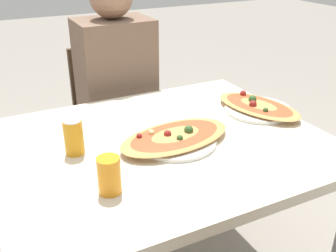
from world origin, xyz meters
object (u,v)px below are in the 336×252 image
Objects in this scene: person_seated at (117,79)px; drink_glass at (109,175)px; soda_can at (74,137)px; chair_far_seated at (112,113)px; pizza_second at (258,107)px; pizza_main at (175,137)px; dining_table at (162,156)px.

drink_glass is at bearing 68.81° from person_seated.
chair_far_seated is at bearing 62.81° from soda_can.
chair_far_seated is at bearing 118.77° from pizza_second.
pizza_main is at bearing 30.84° from drink_glass.
drink_glass is 0.82m from pizza_second.
dining_table is 10.44× the size of drink_glass.
pizza_main is (-0.04, -0.84, 0.24)m from chair_far_seated.
pizza_main is at bearing -41.91° from dining_table.
chair_far_seated is 6.94× the size of soda_can.
soda_can is (-0.39, -0.65, 0.05)m from person_seated.
dining_table is 0.50m from pizza_second.
person_seated reaches higher than soda_can.
drink_glass is 0.26× the size of pizza_second.
pizza_main is 0.37m from drink_glass.
pizza_main is 0.36m from soda_can.
pizza_second is (0.80, 0.01, -0.04)m from soda_can.
person_seated reaches higher than dining_table.
pizza_main is at bearing -168.23° from pizza_second.
person_seated is 0.76m from pizza_second.
pizza_main is at bearing -13.83° from soda_can.
chair_far_seated is 0.26m from person_seated.
drink_glass is at bearing 70.90° from chair_far_seated.
person_seated is at bearing 90.00° from chair_far_seated.
dining_table is 0.34m from soda_can.
chair_far_seated reaches higher than soda_can.
chair_far_seated reaches higher than dining_table.
soda_can is at bearing 96.63° from drink_glass.
chair_far_seated is 7.63× the size of drink_glass.
person_seated is at bearing 83.63° from dining_table.
pizza_second reaches higher than pizza_main.
person_seated is 2.89× the size of pizza_second.
dining_table is at bearing -172.87° from pizza_second.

